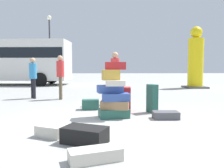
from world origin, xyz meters
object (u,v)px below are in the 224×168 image
object	(u,v)px
suitcase_cream_right_side	(95,155)
suitcase_maroon_behind_tower	(125,99)
person_passerby_in_red	(60,73)
suitcase_teal_left_side	(152,99)
lamp_post	(50,38)
person_tourist_with_camera	(33,74)
suitcase_tower	(114,95)
suitcase_teal_upright_blue	(90,104)
suitcase_black_foreground_far	(85,135)
parked_bus	(5,59)
suitcase_charcoal_white_trunk	(166,115)
person_bearded_onlooker	(115,73)
yellow_dummy_statue	(196,61)
suitcase_cream_foreground_near	(52,131)

from	to	relation	value
suitcase_cream_right_side	suitcase_maroon_behind_tower	distance (m)	3.49
person_passerby_in_red	suitcase_teal_left_side	bearing A→B (deg)	40.14
suitcase_maroon_behind_tower	person_passerby_in_red	bearing A→B (deg)	137.58
suitcase_cream_right_side	lamp_post	world-z (taller)	lamp_post
suitcase_teal_left_side	person_tourist_with_camera	bearing A→B (deg)	121.19
person_tourist_with_camera	lamp_post	distance (m)	9.75
suitcase_maroon_behind_tower	person_tourist_with_camera	bearing A→B (deg)	146.37
suitcase_tower	suitcase_teal_upright_blue	size ratio (longest dim) A/B	2.81
suitcase_black_foreground_far	lamp_post	distance (m)	15.72
suitcase_tower	parked_bus	xyz separation A→B (m)	(-7.33, 10.96, 1.26)
suitcase_teal_left_side	parked_bus	distance (m)	13.47
suitcase_charcoal_white_trunk	person_bearded_onlooker	bearing A→B (deg)	119.01
suitcase_tower	suitcase_black_foreground_far	world-z (taller)	suitcase_tower
suitcase_tower	person_tourist_with_camera	size ratio (longest dim) A/B	0.85
suitcase_teal_left_side	yellow_dummy_statue	size ratio (longest dim) A/B	0.21
suitcase_tower	suitcase_cream_foreground_near	distance (m)	2.02
suitcase_cream_foreground_near	person_bearded_onlooker	distance (m)	3.93
suitcase_tower	person_bearded_onlooker	xyz separation A→B (m)	(0.14, 2.01, 0.50)
suitcase_maroon_behind_tower	suitcase_charcoal_white_trunk	distance (m)	1.34
suitcase_tower	suitcase_cream_right_side	xyz separation A→B (m)	(-0.37, -2.68, -0.48)
suitcase_cream_right_side	suitcase_charcoal_white_trunk	bearing A→B (deg)	38.51
suitcase_tower	suitcase_cream_foreground_near	world-z (taller)	suitcase_tower
suitcase_maroon_behind_tower	suitcase_charcoal_white_trunk	size ratio (longest dim) A/B	1.13
suitcase_teal_upright_blue	person_passerby_in_red	xyz separation A→B (m)	(-1.31, 2.24, 0.89)
suitcase_cream_foreground_near	person_passerby_in_red	xyz separation A→B (m)	(-0.74, 4.87, 0.94)
suitcase_cream_right_side	person_tourist_with_camera	distance (m)	6.90
suitcase_tower	person_tourist_with_camera	xyz separation A→B (m)	(-3.12, 3.59, 0.42)
suitcase_cream_right_side	lamp_post	size ratio (longest dim) A/B	0.13
suitcase_charcoal_white_trunk	suitcase_teal_left_side	xyz separation A→B (m)	(-0.18, 0.77, 0.31)
suitcase_cream_foreground_near	parked_bus	distance (m)	14.02
suitcase_maroon_behind_tower	person_bearded_onlooker	world-z (taller)	person_bearded_onlooker
person_passerby_in_red	suitcase_tower	bearing A→B (deg)	22.70
person_bearded_onlooker	person_tourist_with_camera	xyz separation A→B (m)	(-3.26, 1.58, -0.09)
suitcase_teal_upright_blue	person_tourist_with_camera	distance (m)	3.61
suitcase_teal_left_side	person_bearded_onlooker	world-z (taller)	person_bearded_onlooker
person_bearded_onlooker	parked_bus	xyz separation A→B (m)	(-7.46, 8.96, 0.76)
parked_bus	suitcase_black_foreground_far	bearing A→B (deg)	-57.84
suitcase_black_foreground_far	yellow_dummy_statue	xyz separation A→B (m)	(5.95, 9.87, 1.51)
person_tourist_with_camera	person_bearded_onlooker	bearing A→B (deg)	28.82
suitcase_charcoal_white_trunk	yellow_dummy_statue	size ratio (longest dim) A/B	0.17
suitcase_teal_upright_blue	suitcase_tower	bearing A→B (deg)	-62.57
suitcase_cream_right_side	parked_bus	bearing A→B (deg)	99.41
suitcase_cream_foreground_near	yellow_dummy_statue	size ratio (longest dim) A/B	0.14
suitcase_cream_right_side	person_passerby_in_red	distance (m)	6.29
suitcase_tower	parked_bus	distance (m)	13.25
suitcase_tower	suitcase_teal_upright_blue	world-z (taller)	suitcase_tower
suitcase_charcoal_white_trunk	parked_bus	bearing A→B (deg)	129.23
suitcase_cream_right_side	person_tourist_with_camera	size ratio (longest dim) A/B	0.44
suitcase_cream_right_side	suitcase_maroon_behind_tower	world-z (taller)	suitcase_maroon_behind_tower
suitcase_tower	suitcase_cream_foreground_near	size ratio (longest dim) A/B	2.76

